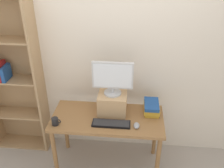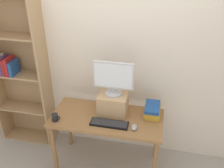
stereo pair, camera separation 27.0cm
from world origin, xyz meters
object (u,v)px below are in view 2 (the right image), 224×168
(computer_monitor, at_px, (113,78))
(book_stack, at_px, (152,110))
(computer_mouse, at_px, (134,127))
(coffee_mug, at_px, (55,117))
(desk, at_px, (107,123))
(keyboard, at_px, (109,123))
(bookshelf_unit, at_px, (18,72))
(riser_box, at_px, (113,102))

(computer_monitor, relative_size, book_stack, 1.68)
(computer_mouse, height_order, coffee_mug, coffee_mug)
(desk, height_order, coffee_mug, coffee_mug)
(keyboard, bearing_deg, desk, 113.59)
(bookshelf_unit, height_order, coffee_mug, bookshelf_unit)
(computer_monitor, xyz_separation_m, coffee_mug, (-0.60, -0.31, -0.41))
(computer_mouse, xyz_separation_m, coffee_mug, (-0.89, -0.05, 0.03))
(keyboard, relative_size, book_stack, 1.56)
(desk, bearing_deg, book_stack, 16.12)
(desk, bearing_deg, riser_box, 68.89)
(desk, distance_m, computer_mouse, 0.38)
(book_stack, bearing_deg, riser_box, -177.51)
(bookshelf_unit, xyz_separation_m, computer_monitor, (1.30, -0.18, 0.16))
(desk, bearing_deg, keyboard, -66.41)
(keyboard, bearing_deg, book_stack, 31.62)
(computer_mouse, relative_size, book_stack, 0.38)
(desk, relative_size, coffee_mug, 12.49)
(bookshelf_unit, relative_size, computer_mouse, 19.59)
(riser_box, bearing_deg, bookshelf_unit, 172.08)
(computer_monitor, bearing_deg, bookshelf_unit, 172.02)
(computer_monitor, bearing_deg, book_stack, 2.67)
(keyboard, height_order, coffee_mug, coffee_mug)
(computer_monitor, bearing_deg, desk, -111.33)
(desk, xyz_separation_m, computer_mouse, (0.33, -0.14, 0.11))
(book_stack, distance_m, coffee_mug, 1.11)
(desk, relative_size, bookshelf_unit, 0.63)
(book_stack, bearing_deg, computer_mouse, -120.45)
(riser_box, bearing_deg, computer_mouse, -43.28)
(bookshelf_unit, bearing_deg, keyboard, -18.50)
(riser_box, relative_size, coffee_mug, 3.18)
(desk, height_order, book_stack, book_stack)
(riser_box, distance_m, book_stack, 0.46)
(desk, relative_size, computer_mouse, 12.32)
(riser_box, height_order, computer_monitor, computer_monitor)
(riser_box, relative_size, keyboard, 0.77)
(computer_monitor, bearing_deg, keyboard, -88.17)
(coffee_mug, bearing_deg, computer_mouse, 2.97)
(keyboard, xyz_separation_m, computer_mouse, (0.28, -0.01, 0.01))
(riser_box, distance_m, computer_mouse, 0.41)
(keyboard, height_order, book_stack, book_stack)
(bookshelf_unit, xyz_separation_m, keyboard, (1.30, -0.44, -0.28))
(riser_box, height_order, coffee_mug, riser_box)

